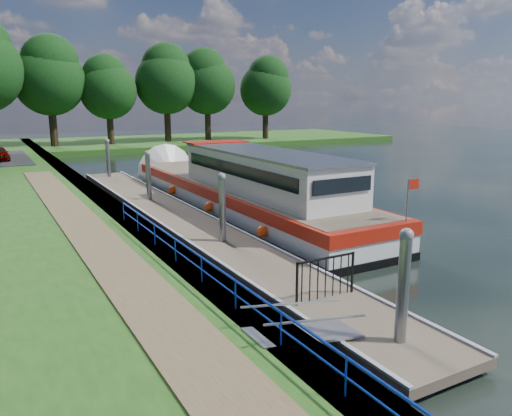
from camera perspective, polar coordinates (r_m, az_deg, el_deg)
ground at (r=12.20m, az=14.25°, el=-15.23°), size 160.00×160.00×0.00m
bank_edge at (r=23.85m, az=-16.14°, el=-0.66°), size 1.10×90.00×0.78m
far_bank at (r=63.08m, az=-10.99°, el=7.38°), size 60.00×18.00×0.60m
footpath at (r=16.74m, az=-16.86°, el=-4.73°), size 1.60×40.00×0.05m
blue_fence at (r=12.52m, az=-4.46°, el=-7.55°), size 0.04×18.04×0.72m
pontoon at (r=22.72m, az=-8.68°, el=-1.47°), size 2.50×30.00×0.56m
mooring_piles at (r=22.49m, az=-8.77°, el=1.24°), size 0.30×27.30×3.55m
gangway at (r=11.20m, az=5.48°, el=-13.91°), size 2.58×1.00×0.92m
gate_panel at (r=13.27m, az=7.98°, el=-7.22°), size 1.85×0.05×1.15m
barge at (r=25.31m, az=-2.34°, el=2.18°), size 4.36×21.15×4.78m
horizon_trees at (r=56.77m, az=-23.75°, el=13.79°), size 54.38×10.03×12.87m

